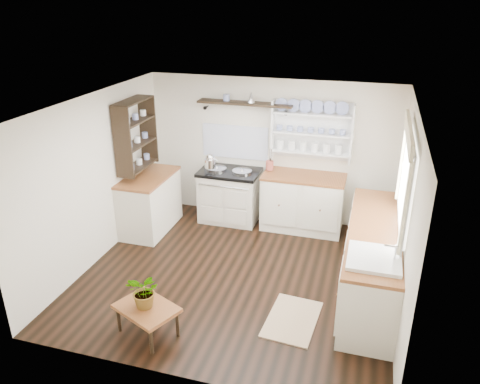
% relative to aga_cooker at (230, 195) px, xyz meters
% --- Properties ---
extents(floor, '(4.00, 3.80, 0.01)m').
position_rel_aga_cooker_xyz_m(floor, '(0.60, -1.57, -0.44)').
color(floor, black).
rests_on(floor, ground).
extents(wall_back, '(4.00, 0.02, 2.30)m').
position_rel_aga_cooker_xyz_m(wall_back, '(0.60, 0.33, 0.71)').
color(wall_back, silver).
rests_on(wall_back, ground).
extents(wall_right, '(0.02, 3.80, 2.30)m').
position_rel_aga_cooker_xyz_m(wall_right, '(2.60, -1.57, 0.71)').
color(wall_right, silver).
rests_on(wall_right, ground).
extents(wall_left, '(0.02, 3.80, 2.30)m').
position_rel_aga_cooker_xyz_m(wall_left, '(-1.40, -1.57, 0.71)').
color(wall_left, silver).
rests_on(wall_left, ground).
extents(ceiling, '(4.00, 3.80, 0.01)m').
position_rel_aga_cooker_xyz_m(ceiling, '(0.60, -1.57, 1.86)').
color(ceiling, white).
rests_on(ceiling, wall_back).
extents(window, '(0.08, 1.55, 1.22)m').
position_rel_aga_cooker_xyz_m(window, '(2.55, -1.42, 1.13)').
color(window, white).
rests_on(window, wall_right).
extents(aga_cooker, '(0.96, 0.67, 0.89)m').
position_rel_aga_cooker_xyz_m(aga_cooker, '(0.00, 0.00, 0.00)').
color(aga_cooker, beige).
rests_on(aga_cooker, floor).
extents(back_cabinets, '(1.27, 0.63, 0.90)m').
position_rel_aga_cooker_xyz_m(back_cabinets, '(1.20, 0.03, 0.02)').
color(back_cabinets, silver).
rests_on(back_cabinets, floor).
extents(right_cabinets, '(0.62, 2.43, 0.90)m').
position_rel_aga_cooker_xyz_m(right_cabinets, '(2.30, -1.47, 0.02)').
color(right_cabinets, silver).
rests_on(right_cabinets, floor).
extents(belfast_sink, '(0.55, 0.60, 0.45)m').
position_rel_aga_cooker_xyz_m(belfast_sink, '(2.30, -2.22, 0.36)').
color(belfast_sink, white).
rests_on(belfast_sink, right_cabinets).
extents(left_cabinets, '(0.62, 1.13, 0.90)m').
position_rel_aga_cooker_xyz_m(left_cabinets, '(-1.10, -0.67, 0.02)').
color(left_cabinets, silver).
rests_on(left_cabinets, floor).
extents(plate_rack, '(1.20, 0.22, 0.90)m').
position_rel_aga_cooker_xyz_m(plate_rack, '(1.25, 0.29, 1.12)').
color(plate_rack, white).
rests_on(plate_rack, wall_back).
extents(high_shelf, '(1.50, 0.29, 0.16)m').
position_rel_aga_cooker_xyz_m(high_shelf, '(0.20, 0.21, 1.47)').
color(high_shelf, black).
rests_on(high_shelf, wall_back).
extents(left_shelving, '(0.28, 0.80, 1.05)m').
position_rel_aga_cooker_xyz_m(left_shelving, '(-1.24, -0.67, 1.11)').
color(left_shelving, black).
rests_on(left_shelving, wall_left).
extents(kettle, '(0.18, 0.18, 0.22)m').
position_rel_aga_cooker_xyz_m(kettle, '(-0.28, -0.12, 0.60)').
color(kettle, silver).
rests_on(kettle, aga_cooker).
extents(utensil_crock, '(0.12, 0.12, 0.14)m').
position_rel_aga_cooker_xyz_m(utensil_crock, '(0.63, 0.11, 0.54)').
color(utensil_crock, '#AA4C3E').
rests_on(utensil_crock, back_cabinets).
extents(center_table, '(0.79, 0.69, 0.35)m').
position_rel_aga_cooker_xyz_m(center_table, '(-0.01, -2.97, -0.13)').
color(center_table, brown).
rests_on(center_table, floor).
extents(potted_plant, '(0.45, 0.42, 0.40)m').
position_rel_aga_cooker_xyz_m(potted_plant, '(-0.01, -2.97, 0.12)').
color(potted_plant, '#3F7233').
rests_on(potted_plant, center_table).
extents(floor_rug, '(0.61, 0.89, 0.02)m').
position_rel_aga_cooker_xyz_m(floor_rug, '(1.48, -2.29, -0.43)').
color(floor_rug, '#8D7252').
rests_on(floor_rug, floor).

